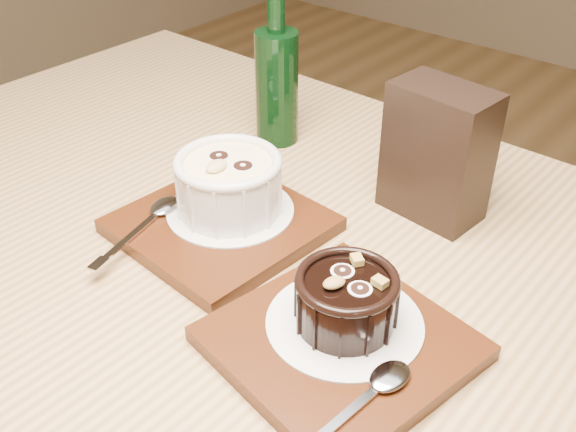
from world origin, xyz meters
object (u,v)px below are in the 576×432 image
(ramekin_white, at_px, (229,182))
(tray_right, at_px, (340,343))
(tray_left, at_px, (221,225))
(condiment_stand, at_px, (437,153))
(table, at_px, (268,358))
(ramekin_dark, at_px, (346,298))
(green_bottle, at_px, (277,83))

(ramekin_white, distance_m, tray_right, 0.21)
(tray_left, height_order, condiment_stand, condiment_stand)
(tray_right, bearing_deg, ramekin_white, 159.06)
(condiment_stand, bearing_deg, tray_right, -78.32)
(tray_right, bearing_deg, tray_left, 163.24)
(table, distance_m, tray_right, 0.14)
(table, distance_m, ramekin_dark, 0.16)
(tray_right, bearing_deg, table, 168.59)
(ramekin_dark, xyz_separation_m, green_bottle, (-0.27, 0.23, 0.03))
(green_bottle, bearing_deg, condiment_stand, -4.81)
(table, relative_size, ramekin_dark, 14.41)
(table, distance_m, tray_left, 0.14)
(table, bearing_deg, tray_right, -11.41)
(ramekin_white, distance_m, green_bottle, 0.19)
(tray_left, distance_m, condiment_stand, 0.23)
(tray_left, relative_size, tray_right, 1.00)
(table, relative_size, tray_left, 6.72)
(ramekin_dark, bearing_deg, ramekin_white, -176.37)
(table, relative_size, ramekin_white, 11.28)
(condiment_stand, bearing_deg, ramekin_white, -133.98)
(ramekin_white, bearing_deg, ramekin_dark, -19.33)
(ramekin_white, bearing_deg, table, -31.25)
(ramekin_dark, bearing_deg, tray_left, -171.85)
(tray_right, bearing_deg, ramekin_dark, 113.38)
(ramekin_white, xyz_separation_m, green_bottle, (-0.08, 0.17, 0.03))
(ramekin_dark, distance_m, condiment_stand, 0.22)
(tray_right, xyz_separation_m, green_bottle, (-0.28, 0.24, 0.07))
(condiment_stand, bearing_deg, green_bottle, 175.19)
(table, bearing_deg, ramekin_dark, -3.27)
(table, bearing_deg, green_bottle, 128.38)
(tray_right, distance_m, condiment_stand, 0.24)
(ramekin_dark, bearing_deg, tray_right, -45.36)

